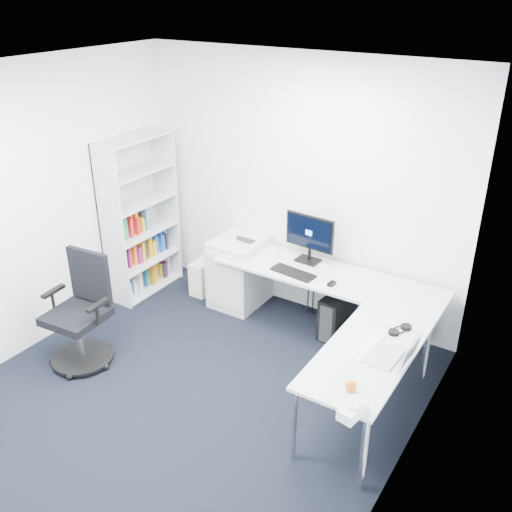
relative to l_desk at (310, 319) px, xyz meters
The scene contains 21 objects.
ground 1.54m from the l_desk, 111.45° to the right, with size 4.20×4.20×0.00m, color black.
ceiling 2.80m from the l_desk, 111.45° to the right, with size 4.20×4.20×0.00m, color white.
wall_back 1.35m from the l_desk, 128.16° to the left, with size 3.60×0.02×2.70m, color white.
wall_left 2.92m from the l_desk, 149.22° to the right, with size 0.02×4.20×2.70m, color white.
wall_right 2.13m from the l_desk, 48.24° to the right, with size 0.02×4.20×2.70m, color white.
l_desk is the anchor object (origin of this frame).
drawer_pedestal 1.14m from the l_desk, 160.08° to the left, with size 0.50×0.62×0.77m, color #BDBFBF.
bookshelf 2.25m from the l_desk, behind, with size 0.35×0.90×1.81m, color silver, non-canonical shape.
task_chair 2.19m from the l_desk, 141.85° to the right, with size 0.60×0.60×1.07m, color black, non-canonical shape.
black_pc_tower 0.40m from the l_desk, 72.30° to the left, with size 0.20×0.46×0.45m, color black.
beige_pc_tower 1.61m from the l_desk, 166.13° to the left, with size 0.19×0.42×0.39m, color beige.
power_strip 0.73m from the l_desk, 42.75° to the left, with size 0.36×0.06×0.04m, color white.
monitor 0.82m from the l_desk, 121.47° to the left, with size 0.54×0.17×0.52m, color black, non-canonical shape.
black_keyboard 0.48m from the l_desk, 151.13° to the left, with size 0.46×0.16×0.02m, color black.
mouse 0.40m from the l_desk, 49.92° to the left, with size 0.05×0.09×0.03m, color black.
desk_phone 1.15m from the l_desk, 157.27° to the left, with size 0.19×0.19×0.13m, color #28282B, non-canonical shape.
laptop 1.25m from the l_desk, 34.68° to the right, with size 0.33×0.32×0.23m, color silver, non-canonical shape.
white_keyboard 1.06m from the l_desk, 37.40° to the right, with size 0.13×0.44×0.01m, color white.
headphones 1.04m from the l_desk, 15.39° to the right, with size 0.13×0.21×0.06m, color black, non-canonical shape.
orange_fruit 1.53m from the l_desk, 52.23° to the right, with size 0.08×0.08×0.08m, color orange.
tissue_box 1.77m from the l_desk, 53.84° to the right, with size 0.12×0.22×0.08m, color white.
Camera 1 is at (2.60, -2.82, 3.29)m, focal length 40.00 mm.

